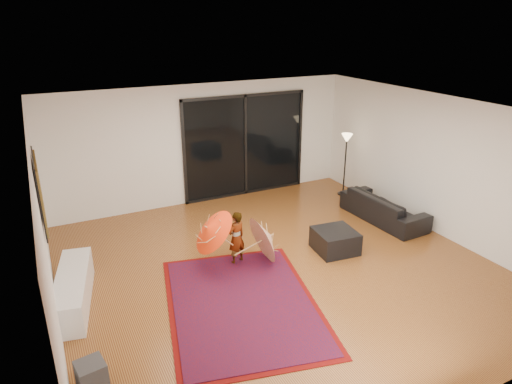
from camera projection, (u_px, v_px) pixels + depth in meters
floor at (278, 268)px, 7.85m from camera, size 7.00×7.00×0.00m
ceiling at (281, 112)px, 6.88m from camera, size 7.00×7.00×0.00m
wall_back at (204, 144)px, 10.29m from camera, size 7.00×0.00×7.00m
wall_front at (455, 313)px, 4.44m from camera, size 7.00×0.00×7.00m
wall_left at (44, 239)px, 5.91m from camera, size 0.00×7.00×7.00m
wall_right at (438, 166)px, 8.81m from camera, size 0.00×7.00×7.00m
sliding_door at (245, 146)px, 10.73m from camera, size 3.06×0.07×2.40m
painting at (40, 192)px, 6.66m from camera, size 0.04×1.28×1.08m
media_console at (73, 290)px, 6.79m from camera, size 0.78×1.80×0.49m
speaker at (92, 376)px, 5.25m from camera, size 0.36×0.36×0.36m
persian_rug at (242, 303)px, 6.86m from camera, size 2.79×3.45×0.02m
sofa at (384, 207)px, 9.60m from camera, size 0.85×1.99×0.57m
ottoman at (335, 241)px, 8.35m from camera, size 0.78×0.78×0.41m
floor_lamp at (346, 147)px, 10.67m from camera, size 0.26×0.26×1.50m
child at (236, 238)px, 7.85m from camera, size 0.40×0.32×0.96m
parasol_orange at (207, 232)px, 7.49m from camera, size 0.69×0.82×0.87m
parasol_white at (271, 233)px, 7.97m from camera, size 0.53×0.85×0.90m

